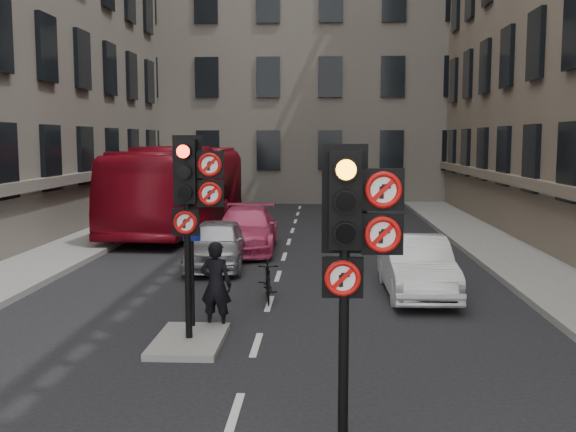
# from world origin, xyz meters

# --- Properties ---
(pavement_left) EXTENTS (3.00, 50.00, 0.16)m
(pavement_left) POSITION_xyz_m (-7.20, 12.00, 0.08)
(pavement_left) COLOR gray
(pavement_left) RESTS_ON ground
(pavement_right) EXTENTS (3.00, 50.00, 0.16)m
(pavement_right) POSITION_xyz_m (7.20, 12.00, 0.08)
(pavement_right) COLOR gray
(pavement_right) RESTS_ON ground
(centre_island) EXTENTS (1.20, 2.00, 0.12)m
(centre_island) POSITION_xyz_m (-1.20, 5.00, 0.06)
(centre_island) COLOR gray
(centre_island) RESTS_ON ground
(building_far) EXTENTS (30.00, 14.00, 20.00)m
(building_far) POSITION_xyz_m (0.00, 38.00, 10.00)
(building_far) COLOR slate
(building_far) RESTS_ON ground
(signal_near) EXTENTS (0.91, 0.40, 3.58)m
(signal_near) POSITION_xyz_m (1.49, 0.99, 2.58)
(signal_near) COLOR black
(signal_near) RESTS_ON ground
(signal_far) EXTENTS (0.91, 0.40, 3.58)m
(signal_far) POSITION_xyz_m (-1.11, 4.99, 2.70)
(signal_far) COLOR black
(signal_far) RESTS_ON centre_island
(car_silver) EXTENTS (1.76, 4.05, 1.36)m
(car_silver) POSITION_xyz_m (-1.81, 12.17, 0.68)
(car_silver) COLOR #ADAEB5
(car_silver) RESTS_ON ground
(car_white) EXTENTS (1.50, 4.14, 1.36)m
(car_white) POSITION_xyz_m (3.36, 9.06, 0.68)
(car_white) COLOR silver
(car_white) RESTS_ON ground
(car_pink) EXTENTS (2.10, 4.88, 1.40)m
(car_pink) POSITION_xyz_m (-1.31, 15.06, 0.70)
(car_pink) COLOR #D73F71
(car_pink) RESTS_ON ground
(bus_red) EXTENTS (3.49, 12.12, 3.34)m
(bus_red) POSITION_xyz_m (-4.50, 20.23, 1.67)
(bus_red) COLOR maroon
(bus_red) RESTS_ON ground
(motorcycle) EXTENTS (0.60, 1.57, 0.92)m
(motorcycle) POSITION_xyz_m (-0.06, 8.28, 0.46)
(motorcycle) COLOR black
(motorcycle) RESTS_ON ground
(motorcyclist) EXTENTS (0.69, 0.53, 1.71)m
(motorcyclist) POSITION_xyz_m (-0.87, 6.00, 0.85)
(motorcyclist) COLOR black
(motorcyclist) RESTS_ON ground
(info_sign) EXTENTS (0.32, 0.10, 1.88)m
(info_sign) POSITION_xyz_m (-1.26, 5.73, 1.34)
(info_sign) COLOR black
(info_sign) RESTS_ON centre_island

